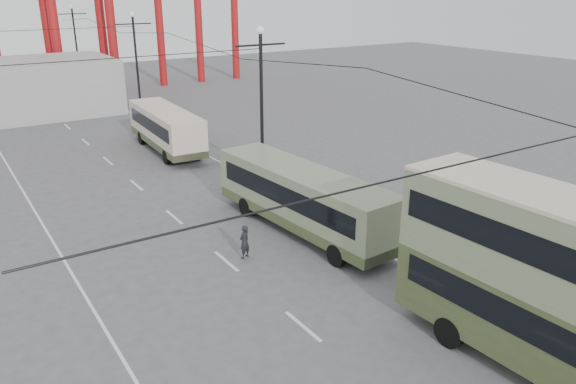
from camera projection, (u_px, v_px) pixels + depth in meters
ground at (402, 378)px, 17.40m from camera, size 160.00×160.00×0.00m
road_markings at (152, 196)px, 32.46m from camera, size 12.52×120.00×0.01m
lamp_post_mid at (262, 109)px, 32.81m from camera, size 3.20×0.44×9.32m
lamp_post_far at (137, 66)px, 50.13m from camera, size 3.20×0.44×9.32m
lamp_post_distant at (76, 45)px, 67.44m from camera, size 3.20×0.44×9.32m
double_decker_bus at (570, 287)px, 16.19m from camera, size 3.26×10.94×5.81m
single_decker_green at (303, 198)px, 27.19m from camera, size 3.40×11.30×3.15m
single_decker_cream at (166, 128)px, 40.72m from camera, size 3.00×10.03×3.08m
pedestrian at (244, 242)px, 24.83m from camera, size 0.67×0.56×1.56m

